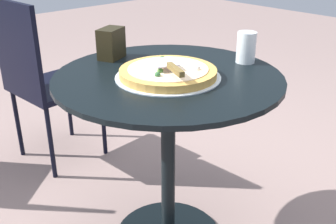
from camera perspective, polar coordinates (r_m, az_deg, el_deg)
patio_table at (r=1.49m, az=0.02°, el=-1.82°), size 0.81×0.81×0.73m
pizza_on_tray at (r=1.39m, az=-0.00°, el=5.55°), size 0.37×0.37×0.05m
pizza_server at (r=1.33m, az=0.24°, el=6.53°), size 0.12×0.21×0.02m
drinking_cup at (r=1.57m, az=11.01°, el=8.97°), size 0.07×0.07×0.12m
napkin_dispenser at (r=1.61m, az=-8.04°, el=9.59°), size 0.13×0.11×0.12m
patio_chair_far at (r=2.20m, az=-17.57°, el=5.06°), size 0.43×0.43×0.90m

